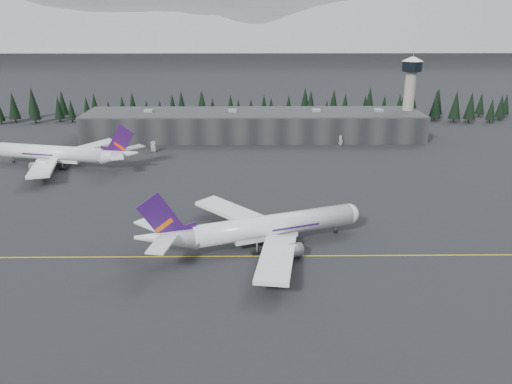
{
  "coord_description": "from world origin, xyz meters",
  "views": [
    {
      "loc": [
        -1.57,
        -112.39,
        55.93
      ],
      "look_at": [
        0.0,
        20.0,
        9.0
      ],
      "focal_mm": 35.0,
      "sensor_mm": 36.0,
      "label": 1
    }
  ],
  "objects_px": {
    "gse_vehicle_b": "(341,143)",
    "terminal": "(253,125)",
    "control_tower": "(410,88)",
    "jet_main": "(256,228)",
    "jet_parked": "(65,154)",
    "gse_vehicle_a": "(154,150)"
  },
  "relations": [
    {
      "from": "control_tower",
      "to": "jet_main",
      "type": "relative_size",
      "value": 0.64
    },
    {
      "from": "jet_main",
      "to": "gse_vehicle_b",
      "type": "xyz_separation_m",
      "value": [
        40.09,
        105.57,
        -4.24
      ]
    },
    {
      "from": "terminal",
      "to": "jet_main",
      "type": "relative_size",
      "value": 2.73
    },
    {
      "from": "control_tower",
      "to": "terminal",
      "type": "bearing_deg",
      "value": -177.71
    },
    {
      "from": "jet_main",
      "to": "jet_parked",
      "type": "xyz_separation_m",
      "value": [
        -73.49,
        72.52,
        0.12
      ]
    },
    {
      "from": "jet_main",
      "to": "jet_parked",
      "type": "distance_m",
      "value": 103.25
    },
    {
      "from": "control_tower",
      "to": "gse_vehicle_a",
      "type": "bearing_deg",
      "value": -165.9
    },
    {
      "from": "control_tower",
      "to": "gse_vehicle_b",
      "type": "height_order",
      "value": "control_tower"
    },
    {
      "from": "jet_parked",
      "to": "control_tower",
      "type": "bearing_deg",
      "value": -147.36
    },
    {
      "from": "terminal",
      "to": "jet_parked",
      "type": "height_order",
      "value": "jet_parked"
    },
    {
      "from": "jet_main",
      "to": "gse_vehicle_b",
      "type": "height_order",
      "value": "jet_main"
    },
    {
      "from": "terminal",
      "to": "gse_vehicle_a",
      "type": "bearing_deg",
      "value": -148.41
    },
    {
      "from": "jet_main",
      "to": "gse_vehicle_a",
      "type": "height_order",
      "value": "jet_main"
    },
    {
      "from": "control_tower",
      "to": "gse_vehicle_a",
      "type": "distance_m",
      "value": 124.34
    },
    {
      "from": "control_tower",
      "to": "jet_main",
      "type": "height_order",
      "value": "control_tower"
    },
    {
      "from": "control_tower",
      "to": "jet_main",
      "type": "xyz_separation_m",
      "value": [
        -75.25,
        -124.36,
        -18.4
      ]
    },
    {
      "from": "jet_parked",
      "to": "gse_vehicle_b",
      "type": "height_order",
      "value": "jet_parked"
    },
    {
      "from": "control_tower",
      "to": "jet_parked",
      "type": "height_order",
      "value": "control_tower"
    },
    {
      "from": "jet_parked",
      "to": "terminal",
      "type": "bearing_deg",
      "value": -133.05
    },
    {
      "from": "terminal",
      "to": "gse_vehicle_a",
      "type": "height_order",
      "value": "terminal"
    },
    {
      "from": "jet_main",
      "to": "terminal",
      "type": "bearing_deg",
      "value": 70.09
    },
    {
      "from": "gse_vehicle_b",
      "to": "terminal",
      "type": "bearing_deg",
      "value": -132.81
    }
  ]
}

